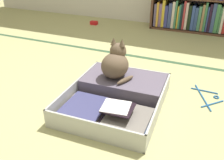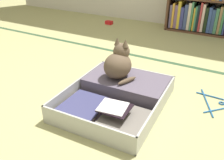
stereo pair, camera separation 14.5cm
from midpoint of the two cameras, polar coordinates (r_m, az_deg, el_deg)
The scene contains 7 objects.
ground_plane at distance 1.63m, azimuth -7.07°, elevation -7.87°, with size 10.00×10.00×0.00m, color tan.
tatami_border at distance 2.47m, azimuth 5.24°, elevation 5.40°, with size 4.80×0.05×0.00m.
bookshelf at distance 3.41m, azimuth 19.58°, elevation 17.36°, with size 1.29×0.28×0.85m.
open_suitcase at distance 1.72m, azimuth -0.88°, elevation -3.29°, with size 0.66×0.79×0.13m.
black_cat at distance 1.76m, azimuth -1.43°, elevation 3.94°, with size 0.25×0.25×0.29m.
clothes_hanger at distance 1.88m, azimuth 19.64°, elevation -3.88°, with size 0.24×0.34×0.01m.
small_red_pouch at distance 3.66m, azimuth -5.48°, elevation 13.32°, with size 0.10×0.07×0.05m.
Camera 1 is at (0.64, -1.15, 0.95)m, focal length 38.56 mm.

